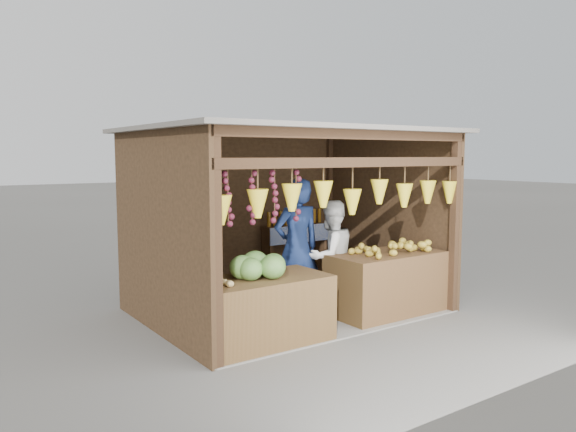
% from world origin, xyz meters
% --- Properties ---
extents(ground, '(80.00, 80.00, 0.00)m').
position_xyz_m(ground, '(0.00, 0.00, 0.00)').
color(ground, '#514F49').
rests_on(ground, ground).
extents(stall_structure, '(4.30, 3.30, 2.66)m').
position_xyz_m(stall_structure, '(-0.03, -0.04, 1.67)').
color(stall_structure, slate).
rests_on(stall_structure, ground).
extents(back_shelf, '(1.25, 0.32, 1.32)m').
position_xyz_m(back_shelf, '(1.05, 1.28, 0.87)').
color(back_shelf, '#382314').
rests_on(back_shelf, ground).
extents(counter_left, '(1.69, 0.85, 0.82)m').
position_xyz_m(counter_left, '(-1.14, -1.05, 0.41)').
color(counter_left, '#473017').
rests_on(counter_left, ground).
extents(counter_right, '(1.69, 0.85, 0.89)m').
position_xyz_m(counter_right, '(1.05, -0.97, 0.45)').
color(counter_right, '#473117').
rests_on(counter_right, ground).
extents(stool, '(0.33, 0.33, 0.31)m').
position_xyz_m(stool, '(-1.65, 0.11, 0.16)').
color(stool, black).
rests_on(stool, ground).
extents(man_standing, '(0.76, 0.55, 1.96)m').
position_xyz_m(man_standing, '(-0.05, -0.28, 0.98)').
color(man_standing, '#14244E').
rests_on(man_standing, ground).
extents(woman_standing, '(0.82, 0.66, 1.64)m').
position_xyz_m(woman_standing, '(0.46, -0.43, 0.82)').
color(woman_standing, white).
rests_on(woman_standing, ground).
extents(vendor_seated, '(0.58, 0.56, 1.00)m').
position_xyz_m(vendor_seated, '(-1.65, 0.11, 0.81)').
color(vendor_seated, brown).
rests_on(vendor_seated, stool).
extents(melon_pile, '(1.00, 0.50, 0.32)m').
position_xyz_m(melon_pile, '(-1.15, -1.05, 0.98)').
color(melon_pile, '#195516').
rests_on(melon_pile, counter_left).
extents(tanfruit_pile, '(0.34, 0.40, 0.13)m').
position_xyz_m(tanfruit_pile, '(-1.75, -1.12, 0.89)').
color(tanfruit_pile, tan).
rests_on(tanfruit_pile, counter_left).
extents(mango_pile, '(1.40, 0.64, 0.22)m').
position_xyz_m(mango_pile, '(1.11, -1.02, 1.00)').
color(mango_pile, '#B26917').
rests_on(mango_pile, counter_right).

